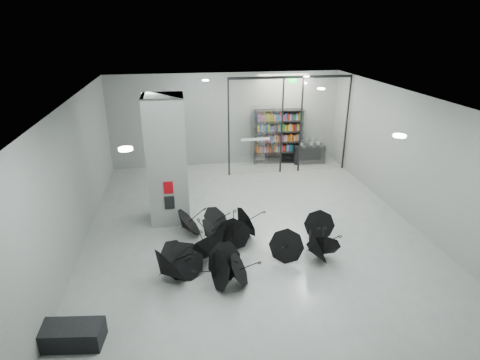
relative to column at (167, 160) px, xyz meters
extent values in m
plane|color=gray|center=(2.50, -2.00, -2.00)|extent=(14.00, 14.00, 0.00)
cube|color=slate|center=(2.50, -2.00, 2.00)|extent=(10.00, 14.00, 0.02)
cube|color=slate|center=(2.50, 5.00, 0.00)|extent=(10.00, 0.02, 4.00)
cube|color=slate|center=(-2.50, -2.00, 0.00)|extent=(0.02, 14.00, 4.00)
cube|color=slate|center=(7.50, -2.00, 0.00)|extent=(0.02, 14.00, 4.00)
cube|color=slate|center=(0.00, 0.00, 0.00)|extent=(1.20, 1.20, 4.00)
cube|color=#A50A07|center=(0.00, -0.62, -0.65)|extent=(0.28, 0.04, 0.38)
cube|color=black|center=(0.00, -0.62, -1.15)|extent=(0.30, 0.03, 0.42)
cube|color=#0CE533|center=(4.90, 3.30, 1.82)|extent=(0.30, 0.06, 0.15)
cube|color=silver|center=(3.50, 3.50, 0.00)|extent=(2.20, 0.02, 3.95)
cube|color=silver|center=(6.40, 3.50, 0.00)|extent=(2.00, 0.02, 3.95)
cube|color=black|center=(2.40, 3.50, 0.00)|extent=(0.06, 0.06, 4.00)
cube|color=black|center=(4.60, 3.50, 0.00)|extent=(0.06, 0.06, 4.00)
cube|color=black|center=(5.40, 3.50, 0.00)|extent=(0.06, 0.06, 4.00)
cube|color=black|center=(7.40, 3.50, 0.00)|extent=(0.06, 0.06, 4.00)
cube|color=black|center=(4.90, 3.50, 1.95)|extent=(5.00, 0.08, 0.10)
cube|color=black|center=(-2.00, -5.08, -1.78)|extent=(1.41, 0.74, 0.43)
cube|color=black|center=(6.17, 4.44, -1.59)|extent=(1.40, 0.61, 0.83)
camera|label=1|loc=(0.39, -11.44, 3.96)|focal=28.90mm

